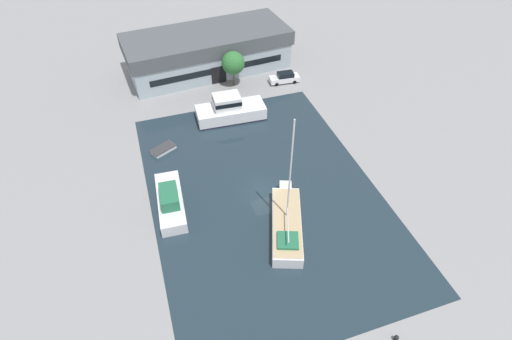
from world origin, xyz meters
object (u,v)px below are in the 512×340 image
Objects in this scene: quay_tree_near_building at (233,63)px; cabin_boat at (170,201)px; sailboat_moored at (287,223)px; parked_car at (285,78)px; motor_cruiser at (230,110)px; warehouse_building at (208,51)px; small_dinghy at (163,149)px.

cabin_boat is (-13.56, -22.33, -2.78)m from quay_tree_near_building.
sailboat_moored is at bearing -27.86° from cabin_boat.
parked_car is at bearing 89.08° from sailboat_moored.
sailboat_moored is 20.74m from motor_cruiser.
warehouse_building is 4.81× the size of quay_tree_near_building.
cabin_boat reaches higher than parked_car.
motor_cruiser is 1.15× the size of cabin_boat.
small_dinghy is 0.42× the size of cabin_boat.
quay_tree_near_building is at bearing 62.37° from cabin_boat.
small_dinghy is (-10.00, -4.10, -1.10)m from motor_cruiser.
parked_car is at bearing -43.29° from warehouse_building.
warehouse_building is 13.27m from parked_car.
quay_tree_near_building is 0.57× the size of motor_cruiser.
warehouse_building is at bearing 1.05° from motor_cruiser.
warehouse_building is 6.92m from quay_tree_near_building.
cabin_boat is at bearing 168.43° from sailboat_moored.
parked_car is 0.49× the size of motor_cruiser.
cabin_boat is (-0.64, -9.93, 0.77)m from small_dinghy.
quay_tree_near_building is 8.51m from parked_car.
warehouse_building is 7.57× the size of small_dinghy.
parked_car is at bearing -89.71° from small_dinghy.
warehouse_building is at bearing 72.53° from cabin_boat.
warehouse_building is 35.55m from sailboat_moored.
warehouse_building is 2.75× the size of motor_cruiser.
parked_car is 29.29m from sailboat_moored.
quay_tree_near_building reaches higher than cabin_boat.
sailboat_moored is 19.57m from small_dinghy.
warehouse_building is 30.91m from cabin_boat.
warehouse_building reaches higher than cabin_boat.
parked_car reaches higher than small_dinghy.
motor_cruiser is 10.86m from small_dinghy.
sailboat_moored reaches higher than quay_tree_near_building.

